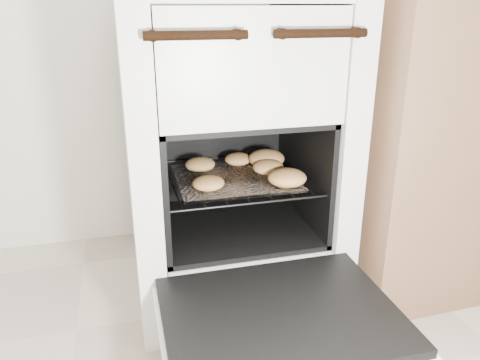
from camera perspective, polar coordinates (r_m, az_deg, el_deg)
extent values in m
cube|color=silver|center=(1.33, -1.61, 4.42)|extent=(0.55, 0.59, 0.85)
cylinder|color=black|center=(0.94, -5.33, 17.15)|extent=(0.20, 0.02, 0.02)
cylinder|color=black|center=(1.02, 9.85, 17.20)|extent=(0.20, 0.02, 0.02)
cube|color=black|center=(1.01, 4.93, -16.03)|extent=(0.48, 0.37, 0.02)
cube|color=silver|center=(1.02, 4.90, -16.78)|extent=(0.50, 0.39, 0.01)
cylinder|color=black|center=(1.25, -9.69, -0.50)|extent=(0.01, 0.39, 0.01)
cylinder|color=black|center=(1.34, 7.45, 1.03)|extent=(0.01, 0.39, 0.01)
cylinder|color=black|center=(1.12, 1.43, -2.90)|extent=(0.40, 0.01, 0.01)
cylinder|color=black|center=(1.45, -2.57, 2.74)|extent=(0.40, 0.01, 0.01)
cylinder|color=black|center=(1.26, -8.22, -0.37)|extent=(0.01, 0.37, 0.01)
cylinder|color=black|center=(1.26, -5.73, -0.15)|extent=(0.01, 0.37, 0.01)
cylinder|color=black|center=(1.27, -3.26, 0.07)|extent=(0.01, 0.37, 0.01)
cylinder|color=black|center=(1.28, -0.83, 0.29)|extent=(0.01, 0.37, 0.01)
cylinder|color=black|center=(1.30, 1.55, 0.51)|extent=(0.01, 0.37, 0.01)
cylinder|color=black|center=(1.31, 3.88, 0.72)|extent=(0.01, 0.37, 0.01)
cylinder|color=black|center=(1.33, 6.15, 0.92)|extent=(0.01, 0.37, 0.01)
cube|color=white|center=(1.26, -0.63, 0.25)|extent=(0.31, 0.28, 0.01)
ellipsoid|color=tan|center=(1.36, -0.24, 2.59)|extent=(0.10, 0.10, 0.03)
ellipsoid|color=tan|center=(1.20, 5.76, 0.30)|extent=(0.11, 0.11, 0.04)
ellipsoid|color=tan|center=(1.33, 3.24, 2.65)|extent=(0.14, 0.14, 0.05)
ellipsoid|color=tan|center=(1.17, -3.90, -0.35)|extent=(0.11, 0.11, 0.03)
ellipsoid|color=tan|center=(1.28, 3.44, 1.63)|extent=(0.12, 0.12, 0.04)
ellipsoid|color=tan|center=(1.31, -4.91, 1.94)|extent=(0.12, 0.12, 0.04)
cube|color=brown|center=(1.64, 25.99, 6.76)|extent=(0.94, 0.64, 0.92)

